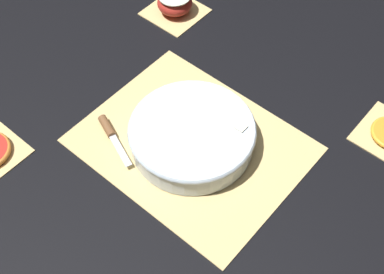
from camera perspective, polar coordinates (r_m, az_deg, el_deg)
The scene contains 6 objects.
ground_plane at distance 1.11m, azimuth -0.00°, elevation -0.86°, with size 6.00×6.00×0.00m, color black.
bamboo_mat_center at distance 1.11m, azimuth -0.00°, elevation -0.77°, with size 0.44×0.35×0.01m.
coaster_mat_near_right at distance 1.39m, azimuth -1.82°, elevation 13.22°, with size 0.13×0.13×0.01m.
fruit_salad_bowl at distance 1.08m, azimuth -0.01°, elevation 0.29°, with size 0.26×0.26×0.06m.
paring_knife at distance 1.13m, azimuth -8.91°, elevation 0.84°, with size 0.14×0.07×0.02m.
apple_half at distance 1.37m, azimuth -1.85°, elevation 14.13°, with size 0.09×0.09×0.05m.
Camera 1 is at (-0.42, 0.49, 0.90)m, focal length 50.00 mm.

